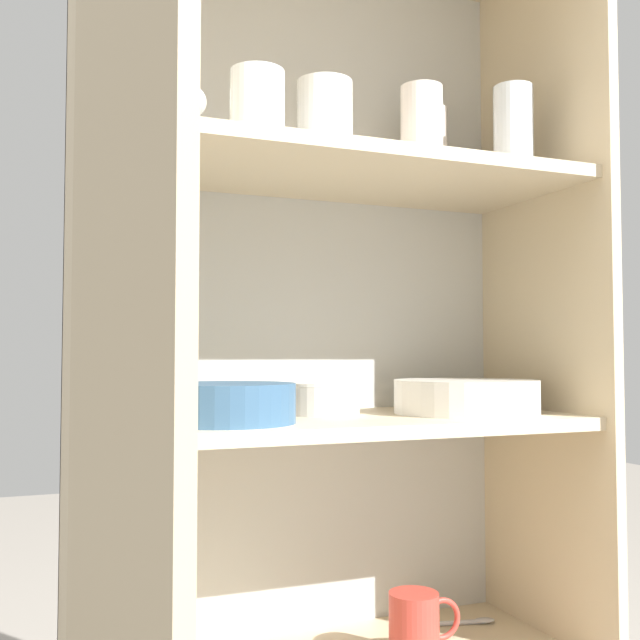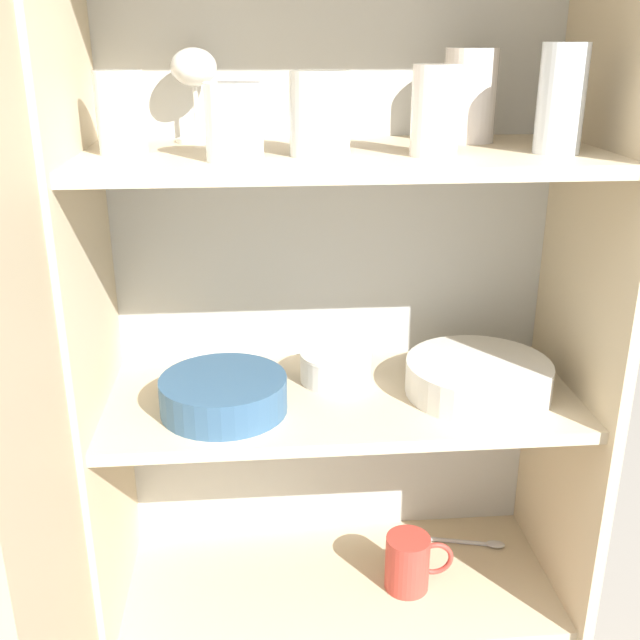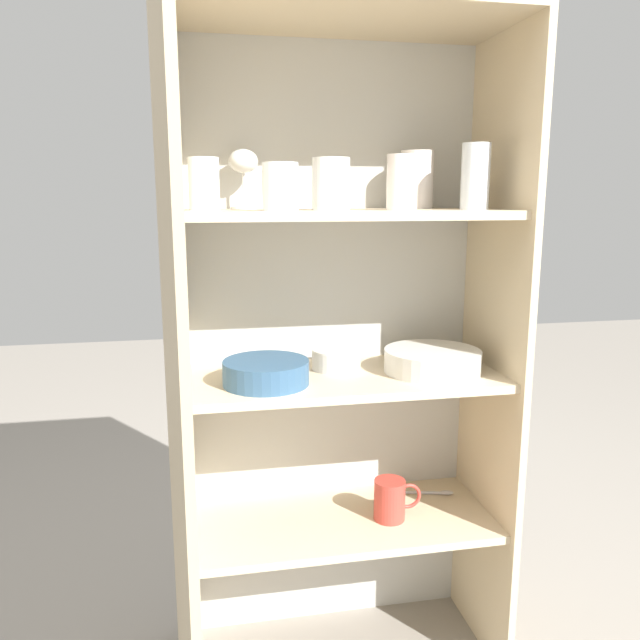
# 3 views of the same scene
# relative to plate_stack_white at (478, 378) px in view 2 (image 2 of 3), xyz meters

# --- Properties ---
(cupboard_back_panel) EXTENTS (0.78, 0.02, 1.54)m
(cupboard_back_panel) POSITION_rel_plate_stack_white_xyz_m (-0.22, 0.19, -0.01)
(cupboard_back_panel) COLOR silver
(cupboard_back_panel) RESTS_ON ground_plane
(cupboard_side_left) EXTENTS (0.02, 0.36, 1.54)m
(cupboard_side_left) POSITION_rel_plate_stack_white_xyz_m (-0.60, 0.02, -0.01)
(cupboard_side_left) COLOR #CCB793
(cupboard_side_left) RESTS_ON ground_plane
(cupboard_side_right) EXTENTS (0.02, 0.36, 1.54)m
(cupboard_side_right) POSITION_rel_plate_stack_white_xyz_m (0.16, 0.02, -0.01)
(cupboard_side_right) COLOR #CCB793
(cupboard_side_right) RESTS_ON ground_plane
(shelf_board_lower) EXTENTS (0.75, 0.32, 0.02)m
(shelf_board_lower) POSITION_rel_plate_stack_white_xyz_m (-0.22, 0.02, -0.41)
(shelf_board_lower) COLOR beige
(shelf_board_middle) EXTENTS (0.75, 0.32, 0.02)m
(shelf_board_middle) POSITION_rel_plate_stack_white_xyz_m (-0.22, 0.02, -0.04)
(shelf_board_middle) COLOR beige
(shelf_board_upper) EXTENTS (0.75, 0.32, 0.02)m
(shelf_board_upper) POSITION_rel_plate_stack_white_xyz_m (-0.22, 0.02, 0.35)
(shelf_board_upper) COLOR beige
(cupboard_door) EXTENTS (0.06, 0.39, 1.54)m
(cupboard_door) POSITION_rel_plate_stack_white_xyz_m (-0.59, -0.35, -0.01)
(cupboard_door) COLOR tan
(cupboard_door) RESTS_ON ground_plane
(tumbler_glass_0) EXTENTS (0.08, 0.08, 0.14)m
(tumbler_glass_0) POSITION_rel_plate_stack_white_xyz_m (-0.02, 0.10, 0.43)
(tumbler_glass_0) COLOR silver
(tumbler_glass_0) RESTS_ON shelf_board_upper
(tumbler_glass_1) EXTENTS (0.07, 0.07, 0.11)m
(tumbler_glass_1) POSITION_rel_plate_stack_white_xyz_m (-0.53, 0.01, 0.42)
(tumbler_glass_1) COLOR white
(tumbler_glass_1) RESTS_ON shelf_board_upper
(tumbler_glass_2) EXTENTS (0.08, 0.08, 0.11)m
(tumbler_glass_2) POSITION_rel_plate_stack_white_xyz_m (-0.26, -0.03, 0.42)
(tumbler_glass_2) COLOR white
(tumbler_glass_2) RESTS_ON shelf_board_upper
(tumbler_glass_3) EXTENTS (0.06, 0.06, 0.12)m
(tumbler_glass_3) POSITION_rel_plate_stack_white_xyz_m (-0.10, -0.04, 0.42)
(tumbler_glass_3) COLOR silver
(tumbler_glass_3) RESTS_ON shelf_board_upper
(tumbler_glass_4) EXTENTS (0.06, 0.06, 0.15)m
(tumbler_glass_4) POSITION_rel_plate_stack_white_xyz_m (0.07, -0.03, 0.43)
(tumbler_glass_4) COLOR white
(tumbler_glass_4) RESTS_ON shelf_board_upper
(tumbler_glass_5) EXTENTS (0.08, 0.08, 0.10)m
(tumbler_glass_5) POSITION_rel_plate_stack_white_xyz_m (-0.37, -0.06, 0.41)
(tumbler_glass_5) COLOR white
(tumbler_glass_5) RESTS_ON shelf_board_upper
(wine_glass_0) EXTENTS (0.07, 0.07, 0.14)m
(wine_glass_0) POSITION_rel_plate_stack_white_xyz_m (-0.43, 0.13, 0.46)
(wine_glass_0) COLOR white
(wine_glass_0) RESTS_ON shelf_board_upper
(plate_stack_white) EXTENTS (0.23, 0.23, 0.05)m
(plate_stack_white) POSITION_rel_plate_stack_white_xyz_m (0.00, 0.00, 0.00)
(plate_stack_white) COLOR silver
(plate_stack_white) RESTS_ON shelf_board_middle
(mixing_bowl_large) EXTENTS (0.19, 0.19, 0.06)m
(mixing_bowl_large) POSITION_rel_plate_stack_white_xyz_m (-0.41, -0.03, 0.00)
(mixing_bowl_large) COLOR #33567A
(mixing_bowl_large) RESTS_ON shelf_board_middle
(serving_bowl_small) EXTENTS (0.12, 0.12, 0.05)m
(serving_bowl_small) POSITION_rel_plate_stack_white_xyz_m (-0.22, 0.07, 0.00)
(serving_bowl_small) COLOR silver
(serving_bowl_small) RESTS_ON shelf_board_middle
(coffee_mug_primary) EXTENTS (0.12, 0.08, 0.10)m
(coffee_mug_primary) POSITION_rel_plate_stack_white_xyz_m (-0.10, -0.01, -0.35)
(coffee_mug_primary) COLOR #BC3D33
(coffee_mug_primary) RESTS_ON shelf_board_lower
(serving_spoon) EXTENTS (0.16, 0.05, 0.01)m
(serving_spoon) POSITION_rel_plate_stack_white_xyz_m (0.04, 0.10, -0.39)
(serving_spoon) COLOR silver
(serving_spoon) RESTS_ON shelf_board_lower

